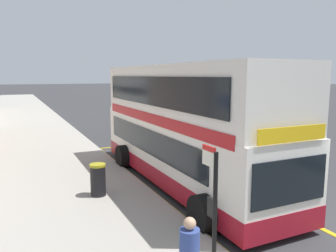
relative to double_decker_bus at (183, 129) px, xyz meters
name	(u,v)px	position (x,y,z in m)	size (l,w,h in m)	color
ground_plane	(93,112)	(2.46, 25.84, -2.06)	(260.00, 260.00, 0.00)	#333335
pavement_near	(25,115)	(-4.54, 25.84, -1.99)	(6.00, 76.00, 0.14)	#A39E93
double_decker_bus	(183,129)	(0.00, 0.00, 0.00)	(3.29, 10.70, 4.40)	white
bus_bay_markings	(181,181)	(0.03, 0.13, -2.06)	(3.15, 14.26, 0.01)	gold
bus_stop_sign	(213,198)	(-2.26, -5.56, -0.42)	(0.09, 0.51, 2.52)	black
parked_car_navy_far	(178,121)	(5.02, 10.23, -1.26)	(2.09, 4.20, 1.62)	navy
litter_bin	(98,180)	(-3.33, -0.40, -1.39)	(0.52, 0.52, 1.06)	black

